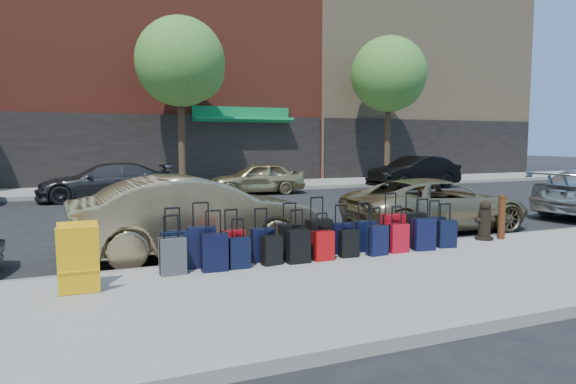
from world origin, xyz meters
name	(u,v)px	position (x,y,z in m)	size (l,w,h in m)	color
ground	(237,224)	(0.00, 0.00, 0.00)	(120.00, 120.00, 0.00)	black
sidewalk_near	(370,285)	(0.00, -6.50, 0.07)	(60.00, 4.00, 0.15)	gray
sidewalk_far	(169,189)	(0.00, 10.00, 0.07)	(60.00, 4.00, 0.15)	gray
curb_near	(310,256)	(0.00, -4.48, 0.07)	(60.00, 0.08, 0.15)	gray
curb_far	(178,193)	(0.00, 7.98, 0.07)	(60.00, 0.08, 0.15)	gray
building_center	(140,2)	(0.00, 17.99, 9.98)	(17.00, 12.85, 20.00)	maroon
building_right	(381,41)	(16.00, 17.99, 8.98)	(15.00, 12.12, 18.00)	#9B805F
tree_center	(184,64)	(0.64, 9.50, 5.41)	(3.80, 3.80, 7.27)	black
tree_right	(391,76)	(11.14, 9.50, 5.41)	(3.80, 3.80, 7.27)	black
suitcase_front_0	(174,250)	(-2.50, -4.78, 0.46)	(0.41, 0.24, 0.98)	black
suitcase_front_1	(202,247)	(-2.07, -4.79, 0.48)	(0.46, 0.30, 1.05)	black
suitcase_front_2	(233,247)	(-1.55, -4.79, 0.43)	(0.40, 0.25, 0.91)	maroon
suitcase_front_3	(262,245)	(-1.04, -4.81, 0.43)	(0.37, 0.21, 0.90)	black
suitcase_front_4	(291,241)	(-0.53, -4.83, 0.45)	(0.41, 0.23, 0.97)	black
suitcase_front_5	(319,238)	(0.00, -4.82, 0.48)	(0.46, 0.28, 1.05)	black
suitcase_front_6	(342,238)	(0.49, -4.77, 0.43)	(0.38, 0.23, 0.88)	black
suitcase_front_7	(365,236)	(0.97, -4.78, 0.43)	(0.37, 0.21, 0.90)	black
suitcase_front_8	(393,231)	(1.57, -4.77, 0.48)	(0.45, 0.27, 1.05)	#9E0A14
suitcase_front_9	(413,230)	(2.02, -4.79, 0.48)	(0.47, 0.32, 1.05)	black
suitcase_front_10	(435,230)	(2.57, -4.76, 0.42)	(0.38, 0.25, 0.86)	black
suitcase_back_0	(173,256)	(-2.58, -5.07, 0.43)	(0.39, 0.24, 0.91)	#3D3D42
suitcase_back_1	(214,252)	(-1.94, -5.11, 0.45)	(0.42, 0.26, 0.95)	black
suitcase_back_2	(239,253)	(-1.54, -5.09, 0.40)	(0.34, 0.20, 0.80)	black
suitcase_back_3	(272,250)	(-0.98, -5.09, 0.39)	(0.35, 0.23, 0.77)	black
suitcase_back_4	(298,246)	(-0.53, -5.13, 0.43)	(0.38, 0.22, 0.89)	black
suitcase_back_5	(323,246)	(-0.07, -5.13, 0.40)	(0.34, 0.20, 0.81)	#AA0B0C
suitcase_back_6	(348,243)	(0.45, -5.08, 0.39)	(0.33, 0.21, 0.76)	black
suitcase_back_7	(377,240)	(0.99, -5.15, 0.41)	(0.37, 0.24, 0.85)	black
suitcase_back_8	(398,238)	(1.47, -5.10, 0.41)	(0.36, 0.22, 0.84)	#AF0B1B
suitcase_back_9	(423,234)	(2.01, -5.12, 0.45)	(0.43, 0.28, 0.95)	black
suitcase_back_10	(446,234)	(2.56, -5.09, 0.41)	(0.38, 0.27, 0.84)	black
fire_hydrant	(485,222)	(3.80, -4.78, 0.52)	(0.42, 0.36, 0.81)	black
bollard	(502,217)	(4.18, -4.85, 0.61)	(0.17, 0.17, 0.90)	#38190C
display_rack	(78,259)	(-3.89, -5.54, 0.61)	(0.52, 0.58, 0.92)	#FDB10E
car_near_1	(197,216)	(-1.79, -3.26, 0.76)	(1.60, 4.59, 1.51)	#98835D
car_near_2	(436,204)	(4.18, -2.80, 0.63)	(2.10, 4.55, 1.26)	#96825C
car_far_1	(105,182)	(-2.81, 6.99, 0.68)	(1.91, 4.70, 1.36)	#313134
car_far_2	(257,178)	(3.06, 7.04, 0.65)	(1.54, 3.83, 1.30)	tan
car_far_3	(414,172)	(10.51, 6.54, 0.74)	(1.56, 4.48, 1.47)	black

